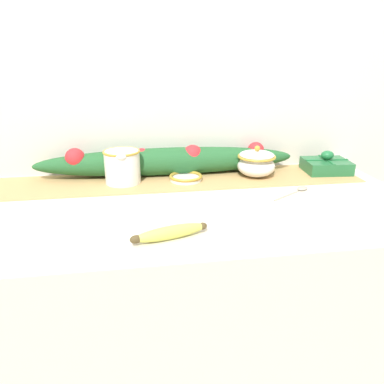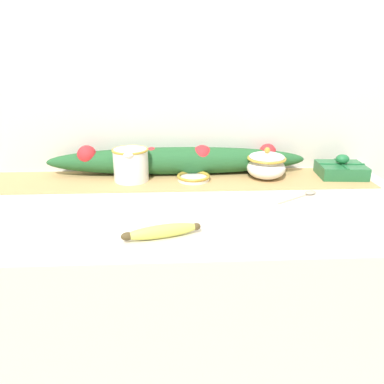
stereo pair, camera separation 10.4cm
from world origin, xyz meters
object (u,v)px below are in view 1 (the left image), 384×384
at_px(cream_pitcher, 122,165).
at_px(sugar_bowl, 256,163).
at_px(gift_box, 326,165).
at_px(banana, 170,233).
at_px(small_dish, 186,177).
at_px(spoon, 300,189).

xyz_separation_m(cream_pitcher, sugar_bowl, (0.46, -0.00, -0.01)).
relative_size(sugar_bowl, gift_box, 0.80).
bearing_deg(banana, gift_box, 35.39).
relative_size(cream_pitcher, small_dish, 1.26).
bearing_deg(small_dish, sugar_bowl, 2.34).
xyz_separation_m(cream_pitcher, gift_box, (0.74, 0.01, -0.03)).
height_order(sugar_bowl, gift_box, sugar_bowl).
height_order(banana, gift_box, gift_box).
bearing_deg(banana, sugar_bowl, 50.89).
bearing_deg(small_dish, gift_box, 2.37).
distance_m(cream_pitcher, small_dish, 0.22).
height_order(banana, spoon, banana).
bearing_deg(spoon, banana, 178.18).
distance_m(cream_pitcher, spoon, 0.59).
height_order(small_dish, banana, banana).
bearing_deg(cream_pitcher, spoon, -16.23).
relative_size(spoon, gift_box, 0.90).
bearing_deg(spoon, cream_pitcher, 130.97).
bearing_deg(small_dish, cream_pitcher, 176.95).
bearing_deg(small_dish, spoon, -23.53).
distance_m(small_dish, spoon, 0.38).
bearing_deg(gift_box, cream_pitcher, -179.19).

